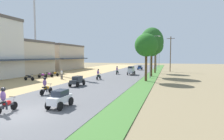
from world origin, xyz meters
name	(u,v)px	position (x,y,z in m)	size (l,w,h in m)	color
ground_plane	(20,116)	(0.00, 0.00, 0.00)	(180.00, 180.00, 0.00)	#7A6B4C
road_strip	(20,115)	(0.00, 0.00, 0.04)	(9.00, 140.00, 0.08)	#565659
median_strip	(107,125)	(5.70, 0.00, 0.03)	(2.40, 140.00, 0.06)	#3D6B2D
shophouse_mid	(27,57)	(-19.97, 22.95, 3.46)	(8.63, 9.62, 6.90)	beige
shophouse_far	(62,57)	(-19.97, 36.26, 3.46)	(8.55, 13.58, 6.90)	#C6B299
parked_motorbike_nearest	(29,77)	(-11.10, 13.41, 0.55)	(1.80, 0.54, 0.94)	black
parked_motorbike_second	(43,75)	(-11.11, 16.44, 0.55)	(1.80, 0.54, 0.94)	black
parked_motorbike_third	(49,74)	(-11.07, 18.09, 0.55)	(1.80, 0.54, 0.94)	black
parked_motorbike_fourth	(55,74)	(-11.03, 19.68, 0.55)	(1.80, 0.54, 0.94)	black
pedestrian_on_shoulder	(62,74)	(-7.32, 16.16, 0.96)	(0.42, 0.43, 1.62)	#33333D
median_tree_nearest	(146,45)	(5.57, 18.00, 5.23)	(3.33, 3.33, 6.88)	#4C351E
median_tree_second	(152,42)	(5.72, 24.75, 6.19)	(4.15, 4.15, 8.71)	#4C351E
median_tree_third	(155,46)	(5.87, 32.09, 5.90)	(3.37, 3.37, 7.72)	#4C351E
streetlamp_near	(150,53)	(5.80, 21.77, 4.15)	(3.16, 0.20, 7.03)	gray
streetlamp_mid	(157,53)	(5.80, 38.77, 4.62)	(3.16, 0.20, 7.92)	gray
streetlamp_far	(159,53)	(5.80, 50.47, 4.77)	(3.16, 0.20, 8.21)	gray
utility_pole_near	(170,53)	(9.06, 37.39, 4.39)	(1.80, 0.20, 8.41)	brown
car_hatchback_white	(60,98)	(1.50, 2.10, 0.75)	(1.04, 2.00, 1.23)	silver
car_sedan_charcoal	(77,81)	(-1.80, 10.86, 0.74)	(1.10, 2.26, 1.19)	#282D33
car_van_silver	(131,70)	(1.79, 26.12, 1.02)	(1.19, 2.41, 1.67)	#B7BCC1
car_sedan_blue	(140,67)	(1.45, 39.53, 0.74)	(1.10, 2.26, 1.19)	navy
motorbike_foreground_rider	(5,101)	(-1.09, -0.04, 0.86)	(0.54, 1.80, 1.66)	black
motorbike_ahead_second	(46,86)	(-2.30, 5.58, 0.86)	(0.54, 1.80, 1.66)	black
motorbike_ahead_third	(98,74)	(-1.65, 17.48, 0.86)	(0.54, 1.80, 1.66)	black
motorbike_ahead_fourth	(117,70)	(-1.10, 26.32, 0.86)	(0.54, 1.80, 1.66)	black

